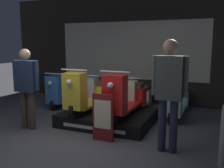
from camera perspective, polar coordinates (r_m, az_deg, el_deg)
name	(u,v)px	position (r m, az deg, el deg)	size (l,w,h in m)	color
ground_plane	(62,146)	(4.56, -11.38, -13.67)	(30.00, 30.00, 0.00)	#4C4C51
shop_wall_back	(131,49)	(7.56, 4.28, 8.03)	(8.23, 0.09, 3.20)	#28231E
display_platform	(108,117)	(5.59, -0.95, -7.65)	(1.92, 1.47, 0.27)	black
scooter_display_left	(89,94)	(5.58, -5.31, -2.19)	(0.59, 1.79, 0.99)	black
scooter_display_right	(125,97)	(5.24, 3.09, -2.93)	(0.59, 1.79, 0.99)	black
scooter_backrow_0	(67,92)	(7.29, -10.14, -1.74)	(0.59, 1.79, 0.99)	black
scooter_backrow_1	(99,94)	(6.80, -2.88, -2.40)	(0.59, 1.79, 0.99)	black
scooter_backrow_2	(135,98)	(6.44, 5.37, -3.11)	(0.59, 1.79, 0.99)	black
scooter_backrow_3	(176,101)	(6.22, 14.41, -3.81)	(0.59, 1.79, 0.99)	black
person_left_browsing	(26,82)	(5.35, -18.99, 0.37)	(0.60, 0.25, 1.65)	#473828
person_right_browsing	(169,87)	(4.05, 12.96, -0.63)	(0.57, 0.24, 1.83)	#232838
price_sign_board	(103,117)	(4.53, -2.12, -7.66)	(0.40, 0.04, 0.87)	maroon
street_bollard	(224,136)	(3.95, 24.28, -10.76)	(0.12, 0.12, 0.94)	gray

